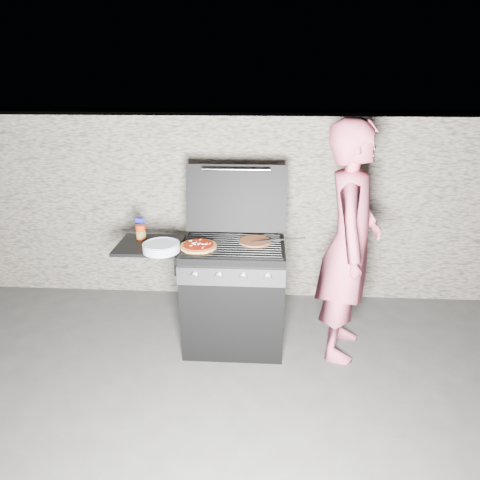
# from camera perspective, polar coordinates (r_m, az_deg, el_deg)

# --- Properties ---
(ground) EXTENTS (50.00, 50.00, 0.00)m
(ground) POSITION_cam_1_polar(r_m,az_deg,el_deg) (3.78, -0.78, -13.49)
(ground) COLOR #393836
(stone_wall) EXTENTS (8.00, 0.35, 1.80)m
(stone_wall) POSITION_cam_1_polar(r_m,az_deg,el_deg) (4.33, 0.15, 4.50)
(stone_wall) COLOR gray
(stone_wall) RESTS_ON ground
(gas_grill) EXTENTS (1.34, 0.79, 0.91)m
(gas_grill) POSITION_cam_1_polar(r_m,az_deg,el_deg) (3.56, -4.86, -7.31)
(gas_grill) COLOR black
(gas_grill) RESTS_ON ground
(pizza_topped) EXTENTS (0.31, 0.31, 0.03)m
(pizza_topped) POSITION_cam_1_polar(r_m,az_deg,el_deg) (3.30, -5.55, -0.74)
(pizza_topped) COLOR tan
(pizza_topped) RESTS_ON gas_grill
(pizza_plain) EXTENTS (0.29, 0.29, 0.01)m
(pizza_plain) POSITION_cam_1_polar(r_m,az_deg,el_deg) (3.39, 2.01, -0.15)
(pizza_plain) COLOR #B36C3D
(pizza_plain) RESTS_ON gas_grill
(sauce_jar) EXTENTS (0.09, 0.09, 0.12)m
(sauce_jar) POSITION_cam_1_polar(r_m,az_deg,el_deg) (3.55, -13.09, 1.08)
(sauce_jar) COLOR #A12C09
(sauce_jar) RESTS_ON gas_grill
(blue_carton) EXTENTS (0.08, 0.06, 0.15)m
(blue_carton) POSITION_cam_1_polar(r_m,az_deg,el_deg) (3.64, -13.15, 1.80)
(blue_carton) COLOR #1D239F
(blue_carton) RESTS_ON gas_grill
(plate_stack) EXTENTS (0.37, 0.37, 0.06)m
(plate_stack) POSITION_cam_1_polar(r_m,az_deg,el_deg) (3.28, -10.45, -0.96)
(plate_stack) COLOR silver
(plate_stack) RESTS_ON gas_grill
(person) EXTENTS (0.60, 0.77, 1.88)m
(person) POSITION_cam_1_polar(r_m,az_deg,el_deg) (3.38, 14.40, -0.54)
(person) COLOR #C35269
(person) RESTS_ON ground
(tongs) EXTENTS (0.43, 0.08, 0.09)m
(tongs) POSITION_cam_1_polar(r_m,az_deg,el_deg) (3.32, 4.95, -0.03)
(tongs) COLOR black
(tongs) RESTS_ON gas_grill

